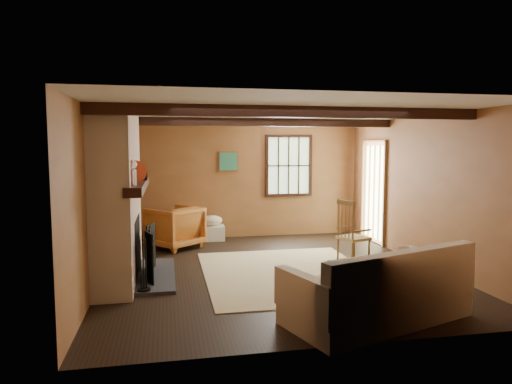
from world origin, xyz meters
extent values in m
plane|color=black|center=(0.00, 0.00, 0.00)|extent=(5.50, 5.50, 0.00)
cube|color=#9B5A37|center=(0.00, 2.75, 1.20)|extent=(5.00, 0.02, 2.40)
cube|color=#9B5A37|center=(0.00, -2.75, 1.20)|extent=(5.00, 0.02, 2.40)
cube|color=#9B5A37|center=(-2.50, 0.00, 1.20)|extent=(0.02, 5.50, 2.40)
cube|color=#9B5A37|center=(2.50, 0.00, 1.20)|extent=(0.02, 5.50, 2.40)
cube|color=silver|center=(0.00, 0.00, 2.40)|extent=(5.00, 5.50, 0.02)
cube|color=black|center=(0.00, -1.20, 2.33)|extent=(5.00, 0.12, 0.14)
cube|color=black|center=(0.00, 1.20, 2.33)|extent=(5.00, 0.12, 0.14)
cube|color=black|center=(1.00, 2.72, 1.50)|extent=(1.02, 0.06, 1.32)
cube|color=#B6D8A5|center=(1.00, 2.75, 1.50)|extent=(0.90, 0.01, 1.20)
cube|color=black|center=(1.00, 2.73, 1.50)|extent=(0.90, 0.03, 0.02)
cube|color=brown|center=(2.47, 1.70, 1.00)|extent=(0.06, 1.00, 2.06)
cube|color=#B6D8A5|center=(2.50, 1.70, 1.00)|extent=(0.01, 0.80, 1.85)
cube|color=brown|center=(-0.30, 2.72, 1.60)|extent=(0.42, 0.03, 0.42)
cube|color=#257171|center=(-0.30, 2.71, 1.60)|extent=(0.36, 0.01, 0.36)
cube|color=#A2513E|center=(-2.25, 0.00, 1.20)|extent=(0.50, 2.20, 2.40)
cube|color=black|center=(-2.18, 0.00, 0.45)|extent=(0.38, 1.00, 0.85)
cube|color=#343539|center=(-1.75, 0.00, 0.03)|extent=(0.55, 1.80, 0.05)
cube|color=black|center=(-1.97, 0.00, 1.35)|extent=(0.22, 2.30, 0.12)
cube|color=black|center=(-1.82, -0.44, 0.40)|extent=(0.12, 0.33, 0.69)
cube|color=black|center=(-1.82, -0.09, 0.40)|extent=(0.02, 0.35, 0.69)
cube|color=black|center=(-1.82, 0.27, 0.40)|extent=(0.13, 0.33, 0.69)
cylinder|color=black|center=(-1.88, -0.80, 0.06)|extent=(0.17, 0.17, 0.02)
cylinder|color=black|center=(-1.91, -0.83, 0.39)|extent=(0.01, 0.01, 0.68)
cylinder|color=black|center=(-1.88, -0.80, 0.39)|extent=(0.01, 0.01, 0.68)
cylinder|color=black|center=(-1.85, -0.77, 0.39)|extent=(0.01, 0.01, 0.68)
cylinder|color=white|center=(-1.98, -0.82, 1.52)|extent=(0.10, 0.10, 0.21)
sphere|color=white|center=(-1.98, -0.82, 1.68)|extent=(0.12, 0.12, 0.12)
cylinder|color=#B63514|center=(-1.98, -0.40, 1.56)|extent=(0.30, 0.13, 0.31)
cube|color=black|center=(-1.98, 0.15, 1.47)|extent=(0.27, 0.22, 0.13)
cylinder|color=black|center=(-1.98, 0.38, 1.45)|extent=(0.07, 0.07, 0.09)
cylinder|color=black|center=(-1.98, 0.58, 1.45)|extent=(0.06, 0.06, 0.07)
cube|color=#D2C08C|center=(0.20, -0.20, 0.00)|extent=(2.50, 3.00, 0.01)
cube|color=tan|center=(1.45, 0.26, 0.40)|extent=(0.52, 0.54, 0.04)
cube|color=brown|center=(1.28, 0.21, 1.00)|extent=(0.17, 0.40, 0.07)
cylinder|color=brown|center=(1.67, 0.15, 0.21)|extent=(0.03, 0.03, 0.39)
cylinder|color=brown|center=(1.56, 0.49, 0.21)|extent=(0.03, 0.03, 0.39)
cylinder|color=brown|center=(1.34, 0.04, 0.21)|extent=(0.03, 0.03, 0.39)
cylinder|color=brown|center=(1.22, 0.38, 0.21)|extent=(0.03, 0.03, 0.39)
cylinder|color=brown|center=(1.34, 0.04, 0.71)|extent=(0.03, 0.03, 0.67)
cylinder|color=brown|center=(1.22, 0.38, 0.71)|extent=(0.03, 0.03, 0.67)
cylinder|color=brown|center=(1.31, 0.12, 0.70)|extent=(0.02, 0.02, 0.55)
cylinder|color=brown|center=(1.28, 0.21, 0.70)|extent=(0.02, 0.02, 0.55)
cylinder|color=brown|center=(1.25, 0.29, 0.70)|extent=(0.02, 0.02, 0.55)
cube|color=brown|center=(1.51, 0.07, 0.55)|extent=(0.37, 0.15, 0.03)
cube|color=brown|center=(1.39, 0.45, 0.55)|extent=(0.37, 0.15, 0.03)
cube|color=brown|center=(1.50, 0.09, 0.01)|extent=(0.73, 0.27, 0.03)
cube|color=brown|center=(1.39, 0.43, 0.01)|extent=(0.73, 0.27, 0.03)
cube|color=silver|center=(0.68, -2.18, 0.22)|extent=(2.22, 1.52, 0.45)
cube|color=silver|center=(0.80, -2.54, 0.56)|extent=(1.98, 0.80, 0.56)
cube|color=silver|center=(-0.24, -2.49, 0.43)|extent=(0.43, 0.91, 0.41)
cube|color=silver|center=(1.59, -1.86, 0.43)|extent=(0.43, 0.91, 0.41)
ellipsoid|color=silver|center=(1.13, -1.92, 0.56)|extent=(0.39, 0.24, 0.37)
cylinder|color=#533523|center=(-2.16, 2.54, 0.05)|extent=(0.36, 0.11, 0.11)
cylinder|color=#533523|center=(-2.04, 2.54, 0.05)|extent=(0.36, 0.11, 0.11)
cylinder|color=#533523|center=(-1.93, 2.54, 0.05)|extent=(0.36, 0.11, 0.11)
cylinder|color=#533523|center=(-2.16, 2.54, 0.16)|extent=(0.36, 0.11, 0.11)
cylinder|color=#533523|center=(-2.04, 2.54, 0.16)|extent=(0.36, 0.11, 0.11)
cylinder|color=#533523|center=(-1.93, 2.54, 0.16)|extent=(0.36, 0.11, 0.11)
cube|color=white|center=(-0.68, 2.49, 0.15)|extent=(0.51, 0.39, 0.30)
ellipsoid|color=silver|center=(-0.68, 2.49, 0.41)|extent=(0.49, 0.42, 0.21)
imported|color=#BF6026|center=(-1.44, 1.90, 0.40)|extent=(1.21, 1.21, 0.79)
camera|label=1|loc=(-1.56, -6.71, 1.89)|focal=32.00mm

